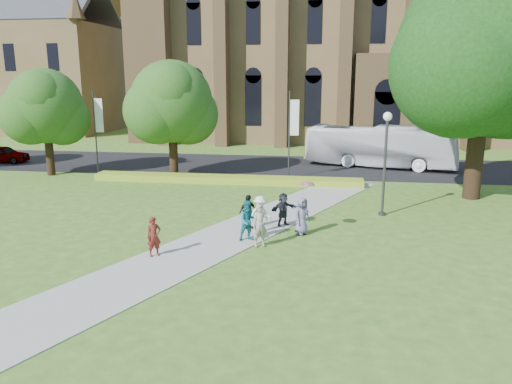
% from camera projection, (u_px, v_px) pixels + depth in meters
% --- Properties ---
extents(ground, '(160.00, 160.00, 0.00)m').
position_uv_depth(ground, '(209.00, 251.00, 20.31)').
color(ground, '#3E671E').
rests_on(ground, ground).
extents(road, '(160.00, 10.00, 0.02)m').
position_uv_depth(road, '(268.00, 166.00, 39.59)').
color(road, black).
rests_on(road, ground).
extents(footpath, '(15.58, 28.54, 0.04)m').
position_uv_depth(footpath, '(215.00, 243.00, 21.27)').
color(footpath, '#B2B2A8').
rests_on(footpath, ground).
extents(flower_hedge, '(18.00, 1.40, 0.45)m').
position_uv_depth(flower_hedge, '(226.00, 179.00, 33.26)').
color(flower_hedge, yellow).
rests_on(flower_hedge, ground).
extents(cathedral, '(52.60, 18.25, 28.00)m').
position_uv_depth(cathedral, '(382.00, 19.00, 54.25)').
color(cathedral, brown).
rests_on(cathedral, ground).
extents(building_west, '(22.00, 14.00, 18.30)m').
position_uv_depth(building_west, '(24.00, 58.00, 63.46)').
color(building_west, brown).
rests_on(building_west, ground).
extents(streetlamp, '(0.44, 0.44, 5.24)m').
position_uv_depth(streetlamp, '(386.00, 151.00, 24.78)').
color(streetlamp, '#38383D').
rests_on(streetlamp, ground).
extents(large_tree, '(9.60, 9.60, 13.20)m').
position_uv_depth(large_tree, '(486.00, 49.00, 27.19)').
color(large_tree, '#332114').
rests_on(large_tree, ground).
extents(street_tree_0, '(5.20, 5.20, 7.50)m').
position_uv_depth(street_tree_0, '(45.00, 106.00, 34.80)').
color(street_tree_0, '#332114').
rests_on(street_tree_0, ground).
extents(street_tree_1, '(5.60, 5.60, 8.05)m').
position_uv_depth(street_tree_1, '(172.00, 102.00, 33.94)').
color(street_tree_1, '#332114').
rests_on(street_tree_1, ground).
extents(banner_pole_0, '(0.70, 0.10, 6.00)m').
position_uv_depth(banner_pole_0, '(291.00, 130.00, 33.90)').
color(banner_pole_0, '#38383D').
rests_on(banner_pole_0, ground).
extents(banner_pole_1, '(0.70, 0.10, 6.00)m').
position_uv_depth(banner_pole_1, '(97.00, 127.00, 35.86)').
color(banner_pole_1, '#38383D').
rests_on(banner_pole_1, ground).
extents(tour_coach, '(11.83, 5.44, 3.21)m').
position_uv_depth(tour_coach, '(380.00, 146.00, 38.61)').
color(tour_coach, white).
rests_on(tour_coach, road).
extents(car_0, '(4.09, 1.74, 1.38)m').
position_uv_depth(car_0, '(3.00, 154.00, 40.85)').
color(car_0, gray).
rests_on(car_0, road).
extents(pedestrian_0, '(0.69, 0.66, 1.59)m').
position_uv_depth(pedestrian_0, '(154.00, 236.00, 19.47)').
color(pedestrian_0, maroon).
rests_on(pedestrian_0, footpath).
extents(pedestrian_1, '(1.06, 0.96, 1.76)m').
position_uv_depth(pedestrian_1, '(248.00, 221.00, 21.30)').
color(pedestrian_1, '#1A7385').
rests_on(pedestrian_1, footpath).
extents(pedestrian_2, '(1.24, 1.18, 1.69)m').
position_uv_depth(pedestrian_2, '(260.00, 214.00, 22.40)').
color(pedestrian_2, white).
rests_on(pedestrian_2, footpath).
extents(pedestrian_3, '(0.93, 0.95, 1.61)m').
position_uv_depth(pedestrian_3, '(248.00, 212.00, 23.00)').
color(pedestrian_3, black).
rests_on(pedestrian_3, footpath).
extents(pedestrian_4, '(0.96, 0.95, 1.68)m').
position_uv_depth(pedestrian_4, '(302.00, 216.00, 22.23)').
color(pedestrian_4, slate).
rests_on(pedestrian_4, footpath).
extents(pedestrian_5, '(1.43, 1.27, 1.57)m').
position_uv_depth(pedestrian_5, '(283.00, 209.00, 23.49)').
color(pedestrian_5, '#24242B').
rests_on(pedestrian_5, footpath).
extents(pedestrian_6, '(0.76, 0.65, 1.78)m').
position_uv_depth(pedestrian_6, '(260.00, 225.00, 20.60)').
color(pedestrian_6, '#A09185').
rests_on(pedestrian_6, footpath).
extents(parasol, '(0.72, 0.72, 0.62)m').
position_uv_depth(parasol, '(307.00, 190.00, 22.04)').
color(parasol, pink).
rests_on(parasol, pedestrian_4).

